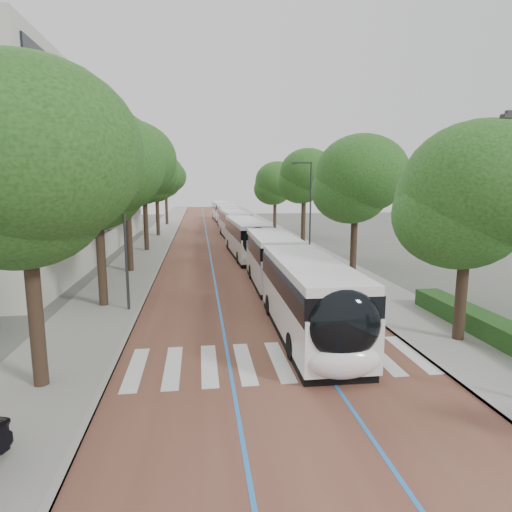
# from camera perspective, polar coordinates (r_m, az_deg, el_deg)

# --- Properties ---
(ground) EXTENTS (160.00, 160.00, 0.00)m
(ground) POSITION_cam_1_polar(r_m,az_deg,el_deg) (14.83, 3.09, -15.41)
(ground) COLOR #51544C
(ground) RESTS_ON ground
(road) EXTENTS (11.00, 140.00, 0.02)m
(road) POSITION_cam_1_polar(r_m,az_deg,el_deg) (53.64, -4.87, 2.78)
(road) COLOR brown
(road) RESTS_ON ground
(sidewalk_left) EXTENTS (4.00, 140.00, 0.12)m
(sidewalk_left) POSITION_cam_1_polar(r_m,az_deg,el_deg) (53.80, -12.88, 2.65)
(sidewalk_left) COLOR gray
(sidewalk_left) RESTS_ON ground
(sidewalk_right) EXTENTS (4.00, 140.00, 0.12)m
(sidewalk_right) POSITION_cam_1_polar(r_m,az_deg,el_deg) (54.50, 3.04, 2.96)
(sidewalk_right) COLOR gray
(sidewalk_right) RESTS_ON ground
(kerb_left) EXTENTS (0.20, 140.00, 0.14)m
(kerb_left) POSITION_cam_1_polar(r_m,az_deg,el_deg) (53.66, -10.86, 2.70)
(kerb_left) COLOR gray
(kerb_left) RESTS_ON ground
(kerb_right) EXTENTS (0.20, 140.00, 0.14)m
(kerb_right) POSITION_cam_1_polar(r_m,az_deg,el_deg) (54.19, 1.06, 2.94)
(kerb_right) COLOR gray
(kerb_right) RESTS_ON ground
(zebra_crossing) EXTENTS (10.55, 3.60, 0.01)m
(zebra_crossing) POSITION_cam_1_polar(r_m,az_deg,el_deg) (15.75, 3.13, -13.77)
(zebra_crossing) COLOR silver
(zebra_crossing) RESTS_ON ground
(lane_line_left) EXTENTS (0.12, 126.00, 0.01)m
(lane_line_left) POSITION_cam_1_polar(r_m,az_deg,el_deg) (53.58, -6.58, 2.76)
(lane_line_left) COLOR blue
(lane_line_left) RESTS_ON road
(lane_line_right) EXTENTS (0.12, 126.00, 0.01)m
(lane_line_right) POSITION_cam_1_polar(r_m,az_deg,el_deg) (53.73, -3.16, 2.83)
(lane_line_right) COLOR blue
(lane_line_right) RESTS_ON road
(office_building) EXTENTS (18.11, 40.00, 14.00)m
(office_building) POSITION_cam_1_polar(r_m,az_deg,el_deg) (44.56, -30.39, 9.18)
(office_building) COLOR beige
(office_building) RESTS_ON ground
(streetlight_far) EXTENTS (1.82, 0.20, 8.00)m
(streetlight_far) POSITION_cam_1_polar(r_m,az_deg,el_deg) (36.41, 7.01, 7.18)
(streetlight_far) COLOR #333235
(streetlight_far) RESTS_ON sidewalk_right
(lamp_post_left) EXTENTS (0.14, 0.14, 8.00)m
(lamp_post_left) POSITION_cam_1_polar(r_m,az_deg,el_deg) (21.61, -17.09, 3.43)
(lamp_post_left) COLOR #333235
(lamp_post_left) RESTS_ON sidewalk_left
(trees_left) EXTENTS (6.48, 61.07, 10.05)m
(trees_left) POSITION_cam_1_polar(r_m,az_deg,el_deg) (37.00, -15.57, 10.07)
(trees_left) COLOR black
(trees_left) RESTS_ON ground
(trees_right) EXTENTS (6.00, 47.90, 9.13)m
(trees_right) POSITION_cam_1_polar(r_m,az_deg,el_deg) (36.66, 8.71, 9.29)
(trees_right) COLOR black
(trees_right) RESTS_ON ground
(lead_bus) EXTENTS (2.78, 18.43, 3.20)m
(lead_bus) POSITION_cam_1_polar(r_m,az_deg,el_deg) (21.41, 4.56, -2.99)
(lead_bus) COLOR black
(lead_bus) RESTS_ON ground
(bus_queued_0) EXTENTS (2.96, 12.48, 3.20)m
(bus_queued_0) POSITION_cam_1_polar(r_m,az_deg,el_deg) (37.21, -1.22, 2.36)
(bus_queued_0) COLOR white
(bus_queued_0) RESTS_ON ground
(bus_queued_1) EXTENTS (2.98, 12.48, 3.20)m
(bus_queued_1) POSITION_cam_1_polar(r_m,az_deg,el_deg) (49.73, -2.85, 4.15)
(bus_queued_1) COLOR white
(bus_queued_1) RESTS_ON ground
(bus_queued_2) EXTENTS (2.63, 12.42, 3.20)m
(bus_queued_2) POSITION_cam_1_polar(r_m,az_deg,el_deg) (62.70, -3.79, 5.24)
(bus_queued_2) COLOR white
(bus_queued_2) RESTS_ON ground
(bus_queued_3) EXTENTS (2.83, 12.46, 3.20)m
(bus_queued_3) POSITION_cam_1_polar(r_m,az_deg,el_deg) (76.55, -4.68, 6.00)
(bus_queued_3) COLOR white
(bus_queued_3) RESTS_ON ground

